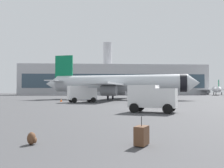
{
  "coord_description": "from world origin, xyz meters",
  "views": [
    {
      "loc": [
        -0.16,
        -2.65,
        2.08
      ],
      "look_at": [
        1.91,
        30.9,
        3.0
      ],
      "focal_mm": 38.46,
      "sensor_mm": 36.0,
      "label": 1
    }
  ],
  "objects_px": {
    "rolling_suitcase": "(142,135)",
    "traveller_backpack": "(32,139)",
    "cargo_van": "(152,97)",
    "airplane_taxiing": "(217,89)",
    "service_truck": "(82,93)",
    "safety_cone_mid": "(83,98)",
    "safety_cone_outer": "(61,100)",
    "safety_cone_near": "(75,99)",
    "airplane_at_gate": "(118,84)",
    "safety_cone_far": "(152,103)"
  },
  "relations": [
    {
      "from": "rolling_suitcase",
      "to": "traveller_backpack",
      "type": "height_order",
      "value": "rolling_suitcase"
    },
    {
      "from": "cargo_van",
      "to": "traveller_backpack",
      "type": "distance_m",
      "value": 15.24
    },
    {
      "from": "airplane_taxiing",
      "to": "service_truck",
      "type": "height_order",
      "value": "airplane_taxiing"
    },
    {
      "from": "safety_cone_mid",
      "to": "safety_cone_outer",
      "type": "bearing_deg",
      "value": -110.09
    },
    {
      "from": "service_truck",
      "to": "traveller_backpack",
      "type": "bearing_deg",
      "value": -89.62
    },
    {
      "from": "airplane_taxiing",
      "to": "safety_cone_mid",
      "type": "xyz_separation_m",
      "value": [
        -59.72,
        -53.89,
        -2.24
      ]
    },
    {
      "from": "safety_cone_outer",
      "to": "traveller_backpack",
      "type": "height_order",
      "value": "safety_cone_outer"
    },
    {
      "from": "airplane_taxiing",
      "to": "service_truck",
      "type": "distance_m",
      "value": 89.47
    },
    {
      "from": "airplane_taxiing",
      "to": "safety_cone_near",
      "type": "bearing_deg",
      "value": -134.65
    },
    {
      "from": "safety_cone_near",
      "to": "cargo_van",
      "type": "bearing_deg",
      "value": -69.21
    },
    {
      "from": "safety_cone_outer",
      "to": "airplane_taxiing",
      "type": "bearing_deg",
      "value": 45.11
    },
    {
      "from": "safety_cone_near",
      "to": "airplane_at_gate",
      "type": "bearing_deg",
      "value": 35.25
    },
    {
      "from": "cargo_van",
      "to": "safety_cone_outer",
      "type": "bearing_deg",
      "value": 117.26
    },
    {
      "from": "airplane_at_gate",
      "to": "service_truck",
      "type": "xyz_separation_m",
      "value": [
        -7.42,
        -12.04,
        -2.05
      ]
    },
    {
      "from": "service_truck",
      "to": "safety_cone_outer",
      "type": "relative_size",
      "value": 8.76
    },
    {
      "from": "rolling_suitcase",
      "to": "service_truck",
      "type": "bearing_deg",
      "value": 97.52
    },
    {
      "from": "safety_cone_far",
      "to": "rolling_suitcase",
      "type": "distance_m",
      "value": 23.76
    },
    {
      "from": "safety_cone_far",
      "to": "rolling_suitcase",
      "type": "bearing_deg",
      "value": -104.07
    },
    {
      "from": "safety_cone_near",
      "to": "rolling_suitcase",
      "type": "height_order",
      "value": "rolling_suitcase"
    },
    {
      "from": "airplane_at_gate",
      "to": "safety_cone_far",
      "type": "distance_m",
      "value": 22.61
    },
    {
      "from": "airplane_taxiing",
      "to": "cargo_van",
      "type": "distance_m",
      "value": 100.78
    },
    {
      "from": "safety_cone_mid",
      "to": "safety_cone_near",
      "type": "bearing_deg",
      "value": -97.93
    },
    {
      "from": "traveller_backpack",
      "to": "service_truck",
      "type": "bearing_deg",
      "value": 90.38
    },
    {
      "from": "airplane_taxiing",
      "to": "safety_cone_outer",
      "type": "height_order",
      "value": "airplane_taxiing"
    },
    {
      "from": "airplane_at_gate",
      "to": "airplane_taxiing",
      "type": "relative_size",
      "value": 1.51
    },
    {
      "from": "safety_cone_mid",
      "to": "rolling_suitcase",
      "type": "xyz_separation_m",
      "value": [
        4.99,
        -46.49,
        -0.0
      ]
    },
    {
      "from": "cargo_van",
      "to": "traveller_backpack",
      "type": "relative_size",
      "value": 10.07
    },
    {
      "from": "airplane_taxiing",
      "to": "traveller_backpack",
      "type": "relative_size",
      "value": 48.46
    },
    {
      "from": "airplane_taxiing",
      "to": "safety_cone_near",
      "type": "relative_size",
      "value": 35.44
    },
    {
      "from": "safety_cone_near",
      "to": "safety_cone_far",
      "type": "relative_size",
      "value": 0.8
    },
    {
      "from": "airplane_taxiing",
      "to": "service_truck",
      "type": "bearing_deg",
      "value": -131.36
    },
    {
      "from": "safety_cone_mid",
      "to": "safety_cone_outer",
      "type": "height_order",
      "value": "safety_cone_mid"
    },
    {
      "from": "safety_cone_outer",
      "to": "rolling_suitcase",
      "type": "relative_size",
      "value": 0.55
    },
    {
      "from": "cargo_van",
      "to": "safety_cone_mid",
      "type": "distance_m",
      "value": 34.02
    },
    {
      "from": "cargo_van",
      "to": "traveller_backpack",
      "type": "xyz_separation_m",
      "value": [
        -7.71,
        -13.09,
        -1.22
      ]
    },
    {
      "from": "service_truck",
      "to": "traveller_backpack",
      "type": "relative_size",
      "value": 10.97
    },
    {
      "from": "cargo_van",
      "to": "safety_cone_mid",
      "type": "xyz_separation_m",
      "value": [
        -8.53,
        32.92,
        -1.06
      ]
    },
    {
      "from": "traveller_backpack",
      "to": "safety_cone_far",
      "type": "bearing_deg",
      "value": 66.21
    },
    {
      "from": "safety_cone_near",
      "to": "safety_cone_mid",
      "type": "height_order",
      "value": "safety_cone_mid"
    },
    {
      "from": "airplane_taxiing",
      "to": "service_truck",
      "type": "relative_size",
      "value": 4.42
    },
    {
      "from": "airplane_at_gate",
      "to": "safety_cone_near",
      "type": "bearing_deg",
      "value": -144.75
    },
    {
      "from": "safety_cone_outer",
      "to": "cargo_van",
      "type": "bearing_deg",
      "value": -62.74
    },
    {
      "from": "rolling_suitcase",
      "to": "airplane_at_gate",
      "type": "bearing_deg",
      "value": 86.16
    },
    {
      "from": "airplane_at_gate",
      "to": "safety_cone_mid",
      "type": "height_order",
      "value": "airplane_at_gate"
    },
    {
      "from": "airplane_taxiing",
      "to": "safety_cone_far",
      "type": "bearing_deg",
      "value": -122.34
    },
    {
      "from": "safety_cone_near",
      "to": "safety_cone_mid",
      "type": "distance_m",
      "value": 7.73
    },
    {
      "from": "airplane_at_gate",
      "to": "safety_cone_mid",
      "type": "relative_size",
      "value": 44.15
    },
    {
      "from": "safety_cone_mid",
      "to": "rolling_suitcase",
      "type": "height_order",
      "value": "rolling_suitcase"
    },
    {
      "from": "service_truck",
      "to": "rolling_suitcase",
      "type": "distance_m",
      "value": 33.53
    },
    {
      "from": "rolling_suitcase",
      "to": "safety_cone_far",
      "type": "bearing_deg",
      "value": 75.93
    }
  ]
}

